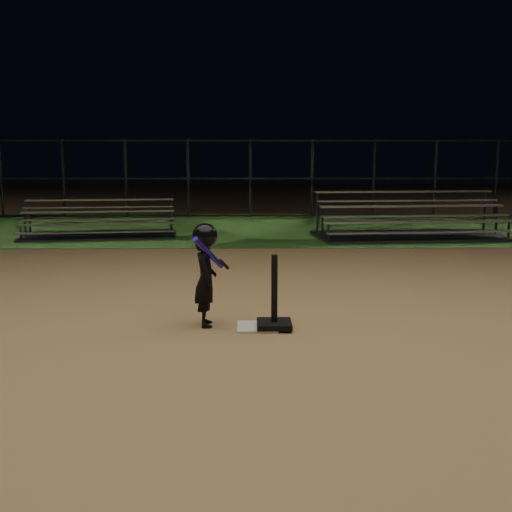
{
  "coord_description": "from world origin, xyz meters",
  "views": [
    {
      "loc": [
        -0.12,
        -6.45,
        1.85
      ],
      "look_at": [
        0.0,
        1.0,
        0.65
      ],
      "focal_mm": 42.02,
      "sensor_mm": 36.0,
      "label": 1
    }
  ],
  "objects_px": {
    "home_plate": "(257,327)",
    "child_batter": "(205,272)",
    "batting_tee": "(274,314)",
    "bleacher_left": "(100,229)",
    "bleacher_right": "(411,228)"
  },
  "relations": [
    {
      "from": "home_plate",
      "to": "child_batter",
      "type": "height_order",
      "value": "child_batter"
    },
    {
      "from": "batting_tee",
      "to": "child_batter",
      "type": "xyz_separation_m",
      "value": [
        -0.76,
        0.14,
        0.44
      ]
    },
    {
      "from": "child_batter",
      "to": "bleacher_left",
      "type": "xyz_separation_m",
      "value": [
        -3.11,
        7.92,
        -0.43
      ]
    },
    {
      "from": "home_plate",
      "to": "child_batter",
      "type": "relative_size",
      "value": 0.39
    },
    {
      "from": "child_batter",
      "to": "home_plate",
      "type": "bearing_deg",
      "value": -107.59
    },
    {
      "from": "home_plate",
      "to": "bleacher_left",
      "type": "bearing_deg",
      "value": 114.66
    },
    {
      "from": "home_plate",
      "to": "child_batter",
      "type": "distance_m",
      "value": 0.84
    },
    {
      "from": "bleacher_left",
      "to": "bleacher_right",
      "type": "distance_m",
      "value": 7.5
    },
    {
      "from": "batting_tee",
      "to": "child_batter",
      "type": "height_order",
      "value": "child_batter"
    },
    {
      "from": "home_plate",
      "to": "child_batter",
      "type": "xyz_separation_m",
      "value": [
        -0.58,
        0.1,
        0.6
      ]
    },
    {
      "from": "child_batter",
      "to": "bleacher_left",
      "type": "height_order",
      "value": "child_batter"
    },
    {
      "from": "batting_tee",
      "to": "child_batter",
      "type": "relative_size",
      "value": 0.69
    },
    {
      "from": "home_plate",
      "to": "bleacher_left",
      "type": "xyz_separation_m",
      "value": [
        -3.68,
        8.02,
        0.17
      ]
    },
    {
      "from": "home_plate",
      "to": "batting_tee",
      "type": "relative_size",
      "value": 0.56
    },
    {
      "from": "child_batter",
      "to": "bleacher_left",
      "type": "bearing_deg",
      "value": 13.99
    }
  ]
}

